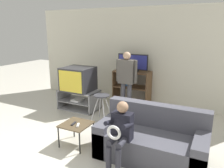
# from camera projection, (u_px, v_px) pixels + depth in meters

# --- Properties ---
(wall_back) EXTENTS (6.40, 0.06, 2.60)m
(wall_back) POSITION_uv_depth(u_px,v_px,m) (139.00, 57.00, 5.92)
(wall_back) COLOR silver
(wall_back) RESTS_ON ground_plane
(tv_stand) EXTENTS (1.00, 0.59, 0.50)m
(tv_stand) POSITION_uv_depth(u_px,v_px,m) (79.00, 100.00, 5.67)
(tv_stand) COLOR #939399
(tv_stand) RESTS_ON ground_plane
(television_main) EXTENTS (0.74, 0.67, 0.60)m
(television_main) POSITION_uv_depth(u_px,v_px,m) (78.00, 79.00, 5.52)
(television_main) COLOR #2D2D33
(television_main) RESTS_ON tv_stand
(media_shelf) EXTENTS (0.97, 0.47, 0.95)m
(media_shelf) POSITION_uv_depth(u_px,v_px,m) (132.00, 88.00, 5.89)
(media_shelf) COLOR brown
(media_shelf) RESTS_ON ground_plane
(television_flat) EXTENTS (0.82, 0.20, 0.45)m
(television_flat) POSITION_uv_depth(u_px,v_px,m) (133.00, 63.00, 5.71)
(television_flat) COLOR black
(television_flat) RESTS_ON media_shelf
(folding_stool) EXTENTS (0.39, 0.42, 0.63)m
(folding_stool) POSITION_uv_depth(u_px,v_px,m) (102.00, 100.00, 4.81)
(folding_stool) COLOR #B7B7BC
(folding_stool) RESTS_ON ground_plane
(snack_table) EXTENTS (0.49, 0.49, 0.41)m
(snack_table) POSITION_uv_depth(u_px,v_px,m) (76.00, 126.00, 3.87)
(snack_table) COLOR brown
(snack_table) RESTS_ON ground_plane
(remote_control_black) EXTENTS (0.05, 0.15, 0.02)m
(remote_control_black) POSITION_uv_depth(u_px,v_px,m) (74.00, 124.00, 3.84)
(remote_control_black) COLOR #232328
(remote_control_black) RESTS_ON snack_table
(remote_control_white) EXTENTS (0.09, 0.15, 0.02)m
(remote_control_white) POSITION_uv_depth(u_px,v_px,m) (78.00, 125.00, 3.78)
(remote_control_white) COLOR silver
(remote_control_white) RESTS_ON snack_table
(couch) EXTENTS (1.70, 0.83, 0.83)m
(couch) POSITION_uv_depth(u_px,v_px,m) (152.00, 141.00, 3.50)
(couch) COLOR #4C4C56
(couch) RESTS_ON ground_plane
(person_standing_adult) EXTENTS (0.53, 0.20, 1.52)m
(person_standing_adult) POSITION_uv_depth(u_px,v_px,m) (126.00, 77.00, 5.22)
(person_standing_adult) COLOR #4C4C56
(person_standing_adult) RESTS_ON ground_plane
(person_seated_child) EXTENTS (0.33, 0.43, 1.03)m
(person_seated_child) POSITION_uv_depth(u_px,v_px,m) (120.00, 130.00, 3.16)
(person_seated_child) COLOR #2D2D38
(person_seated_child) RESTS_ON ground_plane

